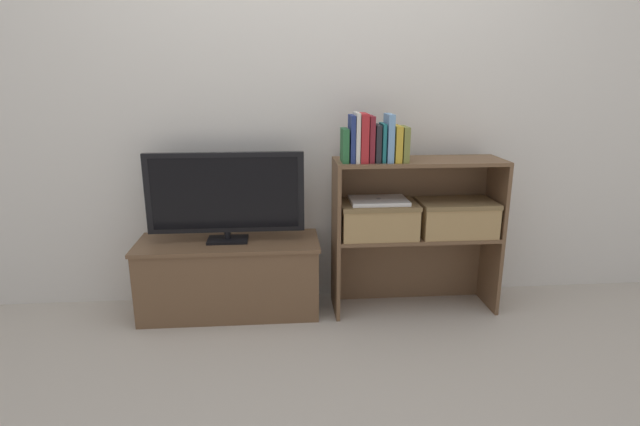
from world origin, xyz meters
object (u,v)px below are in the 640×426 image
at_px(book_olive, 404,144).
at_px(storage_basket_right, 456,216).
at_px(book_crimson, 363,138).
at_px(book_teal, 382,143).
at_px(book_skyblue, 389,138).
at_px(storage_basket_left, 378,217).
at_px(book_forest, 345,145).
at_px(tv, 225,195).
at_px(book_maroon, 370,139).
at_px(book_navy, 352,139).
at_px(book_ivory, 357,137).
at_px(book_mustard, 396,144).
at_px(book_charcoal, 377,143).
at_px(laptop, 378,201).
at_px(tv_stand, 230,276).

distance_m(book_olive, storage_basket_right, 0.52).
bearing_deg(book_crimson, book_teal, 0.00).
relative_size(book_skyblue, storage_basket_left, 0.59).
bearing_deg(book_forest, tv, 173.04).
height_order(book_forest, book_maroon, book_maroon).
relative_size(book_navy, storage_basket_left, 0.58).
height_order(book_ivory, book_olive, book_ivory).
height_order(tv, book_olive, book_olive).
xyz_separation_m(book_maroon, book_mustard, (0.14, 0.00, -0.03)).
relative_size(book_charcoal, storage_basket_left, 0.46).
bearing_deg(book_ivory, book_crimson, 0.00).
height_order(book_forest, laptop, book_forest).
xyz_separation_m(book_navy, book_ivory, (0.03, 0.00, 0.01)).
relative_size(book_navy, book_maroon, 1.01).
xyz_separation_m(book_navy, book_teal, (0.16, 0.00, -0.02)).
bearing_deg(book_skyblue, tv, 174.89).
xyz_separation_m(book_forest, book_charcoal, (0.17, 0.00, 0.01)).
distance_m(book_crimson, book_olive, 0.22).
bearing_deg(book_maroon, book_mustard, 0.00).
xyz_separation_m(book_charcoal, book_skyblue, (0.06, 0.00, 0.03)).
xyz_separation_m(tv, book_mustard, (0.90, -0.08, 0.27)).
height_order(book_olive, storage_basket_right, book_olive).
relative_size(book_forest, book_skyblue, 0.71).
height_order(book_skyblue, storage_basket_left, book_skyblue).
relative_size(book_forest, book_maroon, 0.73).
height_order(book_olive, storage_basket_left, book_olive).
bearing_deg(tv, book_ivory, -6.35).
relative_size(tv_stand, book_maroon, 4.20).
distance_m(tv, book_ivory, 0.76).
height_order(book_forest, book_olive, book_olive).
bearing_deg(book_ivory, storage_basket_left, 12.90).
relative_size(book_ivory, book_charcoal, 1.33).
distance_m(book_skyblue, book_mustard, 0.05).
xyz_separation_m(book_skyblue, storage_basket_left, (-0.04, 0.03, -0.44)).
distance_m(book_olive, laptop, 0.33).
relative_size(book_teal, laptop, 0.64).
height_order(book_maroon, book_skyblue, book_skyblue).
bearing_deg(tv_stand, book_mustard, -4.98).
distance_m(storage_basket_left, storage_basket_right, 0.44).
height_order(book_teal, book_olive, book_teal).
relative_size(tv, storage_basket_right, 2.02).
xyz_separation_m(book_forest, storage_basket_left, (0.19, 0.03, -0.40)).
bearing_deg(book_ivory, book_skyblue, 0.00).
relative_size(tv, laptop, 2.72).
bearing_deg(book_mustard, book_maroon, -180.00).
relative_size(book_forest, laptop, 0.56).
distance_m(book_navy, laptop, 0.38).
height_order(book_maroon, storage_basket_left, book_maroon).
relative_size(book_ivory, book_olive, 1.40).
height_order(book_mustard, storage_basket_left, book_mustard).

